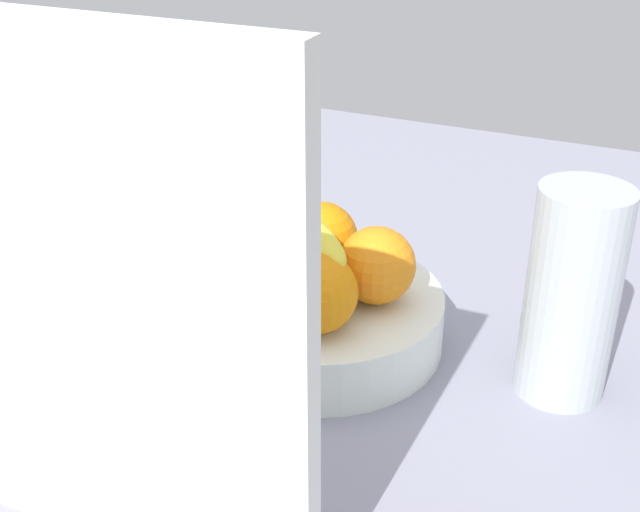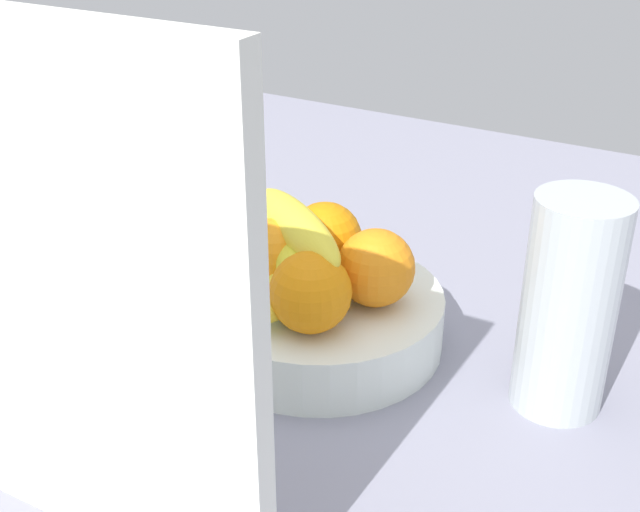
# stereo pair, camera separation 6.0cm
# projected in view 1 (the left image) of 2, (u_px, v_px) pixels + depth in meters

# --- Properties ---
(ground_plane) EXTENTS (1.80, 1.40, 0.03)m
(ground_plane) POSITION_uv_depth(u_px,v_px,m) (291.00, 356.00, 0.80)
(ground_plane) COLOR gray
(fruit_bowl) EXTENTS (0.23, 0.23, 0.05)m
(fruit_bowl) POSITION_uv_depth(u_px,v_px,m) (320.00, 318.00, 0.79)
(fruit_bowl) COLOR white
(fruit_bowl) RESTS_ON ground_plane
(orange_front_left) EXTENTS (0.07, 0.07, 0.07)m
(orange_front_left) POSITION_uv_depth(u_px,v_px,m) (377.00, 265.00, 0.75)
(orange_front_left) COLOR orange
(orange_front_left) RESTS_ON fruit_bowl
(orange_front_right) EXTENTS (0.07, 0.07, 0.07)m
(orange_front_right) POSITION_uv_depth(u_px,v_px,m) (321.00, 238.00, 0.80)
(orange_front_right) COLOR orange
(orange_front_right) RESTS_ON fruit_bowl
(orange_center) EXTENTS (0.07, 0.07, 0.07)m
(orange_center) POSITION_uv_depth(u_px,v_px,m) (276.00, 256.00, 0.77)
(orange_center) COLOR orange
(orange_center) RESTS_ON fruit_bowl
(orange_back_left) EXTENTS (0.07, 0.07, 0.07)m
(orange_back_left) POSITION_uv_depth(u_px,v_px,m) (317.00, 293.00, 0.71)
(orange_back_left) COLOR orange
(orange_back_left) RESTS_ON fruit_bowl
(banana_bunch) EXTENTS (0.16, 0.17, 0.08)m
(banana_bunch) POSITION_uv_depth(u_px,v_px,m) (295.00, 252.00, 0.76)
(banana_bunch) COLOR yellow
(banana_bunch) RESTS_ON fruit_bowl
(cutting_board) EXTENTS (0.28, 0.02, 0.36)m
(cutting_board) POSITION_uv_depth(u_px,v_px,m) (100.00, 321.00, 0.49)
(cutting_board) COLOR silver
(cutting_board) RESTS_ON ground_plane
(thermos_tumbler) EXTENTS (0.08, 0.08, 0.19)m
(thermos_tumbler) POSITION_uv_depth(u_px,v_px,m) (572.00, 295.00, 0.69)
(thermos_tumbler) COLOR #B8C1C3
(thermos_tumbler) RESTS_ON ground_plane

